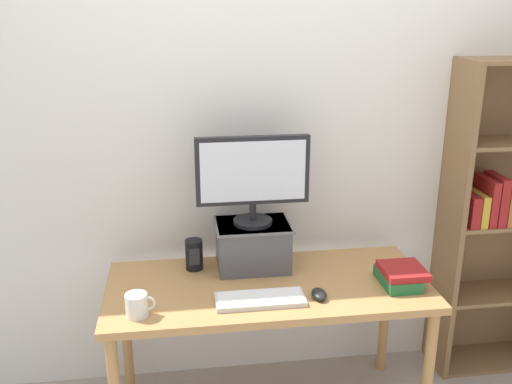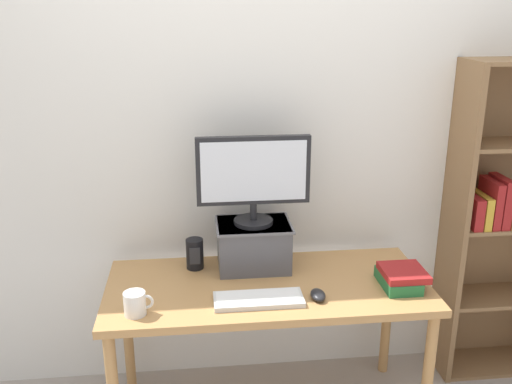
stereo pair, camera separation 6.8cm
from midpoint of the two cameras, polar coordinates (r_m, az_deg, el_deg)
The scene contains 10 objects.
back_wall at distance 2.85m, azimuth 0.77°, elevation 5.53°, with size 7.00×0.08×2.60m.
desk at distance 2.68m, azimuth 1.91°, elevation -10.60°, with size 1.47×0.65×0.72m.
bookshelf_unit at distance 3.25m, azimuth 24.23°, elevation -2.56°, with size 0.64×0.28×1.68m.
riser_box at distance 2.75m, azimuth 0.45°, elevation -5.22°, with size 0.36×0.27×0.22m.
computer_monitor at distance 2.63m, azimuth 0.47°, elevation 1.64°, with size 0.53×0.18×0.42m.
keyboard at distance 2.49m, azimuth 1.05°, elevation -10.68°, with size 0.38×0.15×0.02m.
computer_mouse at distance 2.52m, azimuth 6.99°, elevation -10.18°, with size 0.06×0.10×0.04m.
book_stack at distance 2.69m, azimuth 14.94°, elevation -8.26°, with size 0.19×0.23×0.09m.
coffee_mug at distance 2.42m, azimuth -11.17°, elevation -10.88°, with size 0.12×0.09×0.10m.
desk_speaker at distance 2.76m, azimuth -5.44°, elevation -6.18°, with size 0.08×0.09×0.15m.
Camera 2 is at (-0.31, -2.32, 1.94)m, focal length 40.00 mm.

